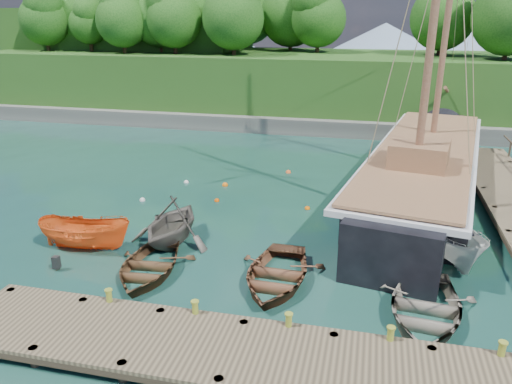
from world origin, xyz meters
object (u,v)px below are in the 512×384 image
rowboat_0 (148,274)px  rowboat_1 (172,242)px  rowboat_2 (276,283)px  rowboat_3 (423,318)px  motorboat_orange (87,248)px  cabin_boat_white (449,258)px  schooner (423,176)px

rowboat_0 → rowboat_1: (-0.17, 2.87, 0.00)m
rowboat_1 → rowboat_2: size_ratio=0.88×
rowboat_3 → rowboat_1: bearing=166.8°
rowboat_0 → rowboat_3: size_ratio=0.89×
rowboat_1 → rowboat_3: size_ratio=0.85×
rowboat_1 → motorboat_orange: 3.65m
rowboat_0 → rowboat_1: 2.87m
rowboat_0 → rowboat_3: rowboat_3 is taller
rowboat_3 → motorboat_orange: motorboat_orange is taller
rowboat_0 → rowboat_2: size_ratio=0.92×
rowboat_0 → rowboat_1: rowboat_1 is taller
motorboat_orange → cabin_boat_white: bearing=-82.8°
rowboat_2 → rowboat_3: 5.36m
rowboat_1 → schooner: (11.13, 8.73, 1.16)m
motorboat_orange → rowboat_3: bearing=-101.6°
rowboat_0 → motorboat_orange: size_ratio=1.04×
rowboat_0 → motorboat_orange: 3.82m
rowboat_2 → rowboat_3: rowboat_3 is taller
motorboat_orange → schooner: schooner is taller
rowboat_1 → rowboat_2: bearing=-21.7°
rowboat_3 → cabin_boat_white: (1.39, 4.79, 0.00)m
rowboat_2 → motorboat_orange: (-8.50, 1.00, 0.00)m
rowboat_0 → rowboat_2: 4.99m
rowboat_2 → schooner: bearing=63.2°
rowboat_1 → motorboat_orange: (-3.36, -1.41, 0.00)m
schooner → rowboat_2: bearing=-107.8°
rowboat_0 → cabin_boat_white: bearing=14.2°
motorboat_orange → schooner: (14.50, 10.15, 1.16)m
rowboat_3 → schooner: schooner is taller
rowboat_2 → cabin_boat_white: 7.57m
motorboat_orange → cabin_boat_white: (15.13, 2.65, 0.00)m
rowboat_2 → rowboat_0: bearing=-173.3°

